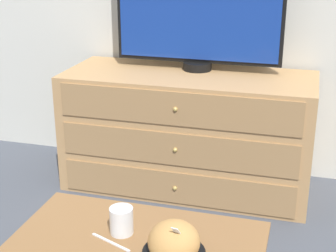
{
  "coord_description": "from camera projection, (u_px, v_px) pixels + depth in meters",
  "views": [
    {
      "loc": [
        0.61,
        -3.02,
        1.4
      ],
      "look_at": [
        0.12,
        -1.25,
        0.72
      ],
      "focal_mm": 55.0,
      "sensor_mm": 36.0,
      "label": 1
    }
  ],
  "objects": [
    {
      "name": "knife",
      "position": [
        111.0,
        242.0,
        1.82
      ],
      "size": [
        0.17,
        0.08,
        0.01
      ],
      "color": "white",
      "rests_on": "coffee_table"
    },
    {
      "name": "ground_plane",
      "position": [
        203.0,
        164.0,
        3.37
      ],
      "size": [
        12.0,
        12.0,
        0.0
      ],
      "primitive_type": "plane",
      "color": "#474C56"
    },
    {
      "name": "drink_cup",
      "position": [
        122.0,
        222.0,
        1.87
      ],
      "size": [
        0.09,
        0.09,
        0.1
      ],
      "color": "beige",
      "rests_on": "coffee_table"
    },
    {
      "name": "dresser",
      "position": [
        188.0,
        131.0,
        2.98
      ],
      "size": [
        1.4,
        0.58,
        0.68
      ],
      "color": "tan",
      "rests_on": "ground_plane"
    },
    {
      "name": "takeout_bowl",
      "position": [
        174.0,
        245.0,
        1.71
      ],
      "size": [
        0.21,
        0.21,
        0.16
      ],
      "color": "black",
      "rests_on": "coffee_table"
    },
    {
      "name": "tv",
      "position": [
        199.0,
        9.0,
        2.84
      ],
      "size": [
        0.95,
        0.16,
        0.67
      ],
      "color": "black",
      "rests_on": "dresser"
    }
  ]
}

